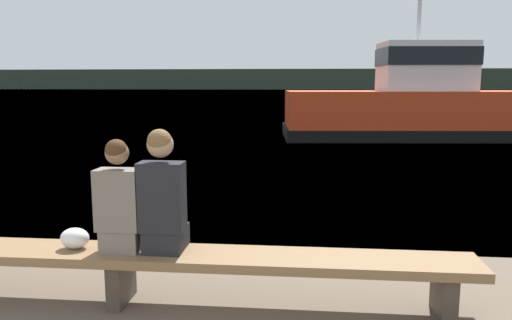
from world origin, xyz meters
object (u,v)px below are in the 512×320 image
at_px(person_right, 163,197).
at_px(shopping_bag, 75,238).
at_px(person_left, 120,203).
at_px(bench_main, 121,260).
at_px(tugboat_red, 413,108).

distance_m(person_right, shopping_bag, 0.90).
height_order(person_left, shopping_bag, person_left).
height_order(bench_main, shopping_bag, shopping_bag).
relative_size(bench_main, person_left, 6.23).
bearing_deg(person_right, tugboat_red, 70.34).
bearing_deg(tugboat_red, bench_main, 153.96).
bearing_deg(person_left, tugboat_red, 68.98).
distance_m(bench_main, person_left, 0.51).
height_order(shopping_bag, tugboat_red, tugboat_red).
distance_m(bench_main, person_right, 0.69).
xyz_separation_m(shopping_bag, tugboat_red, (5.80, 13.96, 0.48)).
bearing_deg(person_left, person_right, -0.59).
xyz_separation_m(bench_main, tugboat_red, (5.39, 13.98, 0.66)).
xyz_separation_m(person_right, tugboat_red, (4.99, 13.98, 0.10)).
xyz_separation_m(person_left, tugboat_red, (5.37, 13.97, 0.16)).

